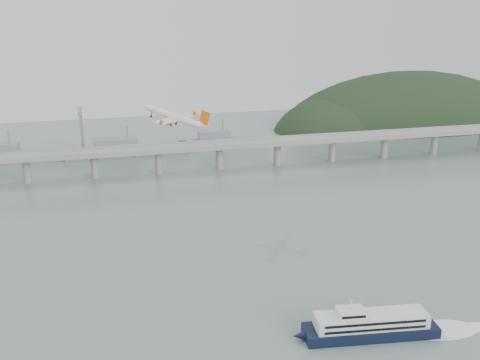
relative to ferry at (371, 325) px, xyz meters
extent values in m
plane|color=slate|center=(-26.91, 54.81, -4.65)|extent=(900.00, 900.00, 0.00)
cube|color=gray|center=(-26.91, 254.81, 15.35)|extent=(800.00, 22.00, 2.20)
cube|color=gray|center=(-26.91, 244.31, 17.35)|extent=(800.00, 0.60, 1.80)
cube|color=gray|center=(-26.91, 265.31, 17.35)|extent=(800.00, 0.60, 1.80)
cylinder|color=gray|center=(-156.91, 254.81, 4.85)|extent=(6.00, 6.00, 21.00)
cylinder|color=gray|center=(-106.91, 254.81, 4.85)|extent=(6.00, 6.00, 21.00)
cylinder|color=gray|center=(-56.91, 254.81, 4.85)|extent=(6.00, 6.00, 21.00)
cylinder|color=gray|center=(-6.91, 254.81, 4.85)|extent=(6.00, 6.00, 21.00)
cylinder|color=gray|center=(43.09, 254.81, 4.85)|extent=(6.00, 6.00, 21.00)
cylinder|color=gray|center=(93.09, 254.81, 4.85)|extent=(6.00, 6.00, 21.00)
cylinder|color=gray|center=(143.09, 254.81, 4.85)|extent=(6.00, 6.00, 21.00)
cylinder|color=gray|center=(193.09, 254.81, 4.85)|extent=(6.00, 6.00, 21.00)
ellipsoid|color=black|center=(243.09, 384.81, -22.65)|extent=(320.00, 150.00, 156.00)
ellipsoid|color=black|center=(148.09, 374.81, -16.65)|extent=(140.00, 110.00, 96.00)
ellipsoid|color=black|center=(333.09, 394.81, -29.65)|extent=(220.00, 140.00, 120.00)
cube|color=slate|center=(-176.91, 324.81, -0.65)|extent=(95.67, 20.15, 8.00)
cylinder|color=slate|center=(-176.91, 324.81, 15.35)|extent=(1.60, 1.60, 14.00)
cube|color=slate|center=(-76.91, 319.81, -0.65)|extent=(110.55, 21.43, 8.00)
cube|color=slate|center=(-87.91, 319.81, 7.35)|extent=(39.01, 16.73, 8.00)
cylinder|color=slate|center=(-76.91, 319.81, 15.35)|extent=(1.60, 1.60, 14.00)
cube|color=slate|center=(13.09, 329.81, -0.65)|extent=(85.00, 13.60, 8.00)
cube|color=slate|center=(4.59, 329.81, 7.35)|extent=(29.75, 11.90, 8.00)
cylinder|color=slate|center=(13.09, 329.81, 15.35)|extent=(1.60, 1.60, 14.00)
cube|color=slate|center=(-116.91, 354.81, 15.35)|extent=(3.00, 3.00, 40.00)
cube|color=slate|center=(-116.91, 344.81, 33.35)|extent=(3.00, 28.00, 3.00)
cube|color=black|center=(0.00, 0.00, -2.44)|extent=(56.34, 19.94, 4.41)
cone|color=black|center=(-29.54, 3.68, -2.44)|extent=(6.02, 5.06, 4.41)
cube|color=silver|center=(0.00, 0.00, 2.52)|extent=(47.31, 16.67, 5.51)
cube|color=black|center=(-0.69, -5.52, 3.95)|extent=(41.59, 5.35, 1.10)
cube|color=black|center=(-0.69, -5.52, 1.30)|extent=(41.59, 5.35, 1.10)
cube|color=black|center=(0.69, 5.53, 3.95)|extent=(41.59, 5.35, 1.10)
cube|color=black|center=(0.69, 5.53, 1.30)|extent=(41.59, 5.35, 1.10)
cube|color=silver|center=(-8.75, 1.09, 6.71)|extent=(11.89, 9.02, 2.87)
cube|color=black|center=(-9.24, -2.79, 6.71)|extent=(9.86, 1.36, 1.10)
cylinder|color=silver|center=(-8.75, 1.09, 10.23)|extent=(0.62, 0.62, 4.41)
ellipsoid|color=white|center=(30.63, -3.82, -4.59)|extent=(33.47, 19.68, 0.22)
ellipsoid|color=white|center=(45.95, -5.72, -4.59)|extent=(24.61, 10.82, 0.22)
cylinder|color=silver|center=(-61.69, 121.35, 67.17)|extent=(26.36, 23.30, 11.35)
cone|color=silver|center=(-75.43, 131.86, 71.41)|extent=(6.64, 6.44, 5.00)
cone|color=silver|center=(-47.41, 110.45, 63.34)|extent=(7.49, 6.93, 5.26)
cube|color=silver|center=(-61.08, 120.81, 65.82)|extent=(26.97, 33.61, 3.63)
cube|color=silver|center=(-48.10, 111.03, 64.36)|extent=(10.78, 12.82, 1.80)
cube|color=#DF580F|center=(-46.43, 109.99, 67.66)|extent=(5.69, 4.01, 8.23)
cylinder|color=#DF580F|center=(-59.06, 126.85, 64.40)|extent=(5.59, 5.27, 3.63)
cylinder|color=black|center=(-60.86, 128.23, 64.96)|extent=(2.35, 2.50, 2.58)
cube|color=silver|center=(-58.81, 126.74, 65.48)|extent=(2.61, 2.00, 1.97)
cylinder|color=#DF580F|center=(-66.37, 117.05, 65.02)|extent=(5.59, 5.27, 3.63)
cylinder|color=black|center=(-68.17, 118.43, 65.58)|extent=(2.35, 2.50, 2.58)
cube|color=silver|center=(-66.12, 116.94, 66.10)|extent=(2.61, 2.00, 1.97)
cylinder|color=black|center=(-59.80, 123.33, 63.73)|extent=(1.14, 0.83, 2.71)
cylinder|color=black|center=(-60.07, 123.45, 62.55)|extent=(1.48, 1.21, 1.50)
cylinder|color=black|center=(-63.25, 118.70, 64.03)|extent=(1.14, 0.83, 2.71)
cylinder|color=black|center=(-63.52, 118.82, 62.84)|extent=(1.48, 1.21, 1.50)
cylinder|color=black|center=(-72.68, 129.55, 67.33)|extent=(1.14, 0.83, 2.71)
cylinder|color=black|center=(-72.95, 129.68, 66.14)|extent=(1.48, 1.21, 1.50)
cube|color=#DF580F|center=(-47.77, 134.50, 65.63)|extent=(2.10, 1.50, 3.03)
cube|color=#DF580F|center=(-70.37, 104.21, 67.55)|extent=(2.10, 1.50, 3.03)
camera|label=1|loc=(-102.34, -181.60, 125.22)|focal=42.00mm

